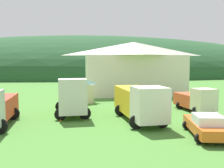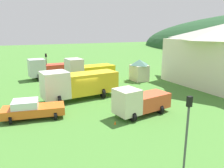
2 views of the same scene
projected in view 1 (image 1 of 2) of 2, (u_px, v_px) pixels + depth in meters
name	position (u px, v px, depth m)	size (l,w,h in m)	color
ground_plane	(140.00, 119.00, 23.63)	(200.00, 200.00, 0.00)	#477F33
forested_hill_backdrop	(93.00, 76.00, 96.67)	(168.60, 60.00, 29.27)	#234C28
depot_building	(134.00, 67.00, 41.87)	(16.51, 9.38, 8.43)	silver
play_shed_cream	(84.00, 90.00, 33.11)	(2.62, 2.27, 3.21)	beige
flatbed_truck_yellow	(72.00, 97.00, 25.30)	(3.56, 6.87, 3.74)	silver
heavy_rig_striped	(139.00, 101.00, 22.83)	(3.71, 8.52, 3.31)	silver
light_truck_cream	(196.00, 100.00, 27.16)	(2.92, 5.58, 2.60)	beige
service_pickup_orange	(206.00, 125.00, 18.13)	(3.04, 5.47, 1.66)	orange
traffic_cone_near_pickup	(61.00, 122.00, 22.78)	(0.36, 0.36, 0.46)	orange
traffic_cone_mid_row	(218.00, 117.00, 24.56)	(0.36, 0.36, 0.63)	orange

